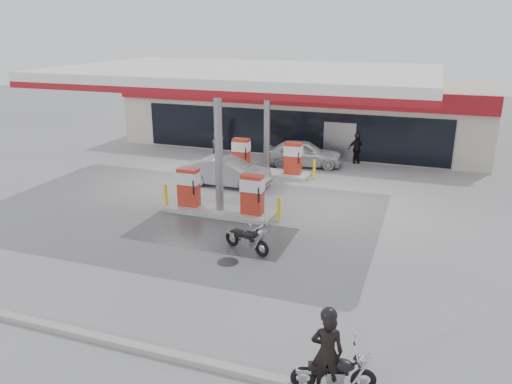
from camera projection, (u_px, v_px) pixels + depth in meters
ground at (199, 231)px, 18.65m from camera, size 90.00×90.00×0.00m
wet_patch at (211, 233)px, 18.50m from camera, size 6.00×3.00×0.00m
drain_cover at (228, 262)px, 16.23m from camera, size 0.70×0.70×0.01m
kerb at (76, 333)px, 12.38m from camera, size 28.00×0.25×0.15m
store_building at (306, 112)px, 32.25m from camera, size 22.00×8.22×4.00m
canopy at (245, 76)px, 21.45m from camera, size 16.00×10.02×5.51m
pump_island_near at (220, 197)px, 20.22m from camera, size 5.14×1.30×1.78m
pump_island_far at (267, 161)px, 25.58m from camera, size 5.14×1.30×1.78m
main_motorcycle at (335, 374)px, 10.41m from camera, size 1.77×0.77×0.93m
biker_main at (327, 352)px, 10.26m from camera, size 0.76×0.59×1.85m
parked_motorcycle at (247, 240)px, 16.88m from camera, size 1.83×0.97×0.98m
sedan_white at (303, 153)px, 27.11m from camera, size 4.50×2.53×1.45m
attendant at (219, 140)px, 29.26m from camera, size 0.90×1.04×1.84m
hatchback_silver at (227, 172)px, 23.78m from camera, size 4.19×1.49×1.38m
parked_car_left at (196, 131)px, 33.05m from camera, size 4.48×1.91×1.29m
parked_car_right at (414, 149)px, 28.76m from camera, size 4.16×2.10×1.13m
biker_walking at (356, 149)px, 27.67m from camera, size 1.02×0.79×1.61m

